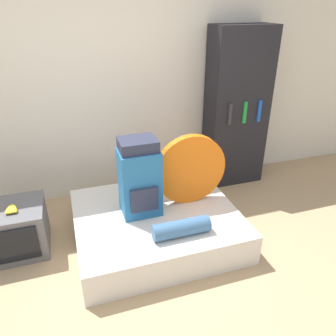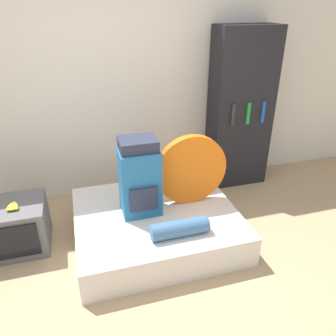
{
  "view_description": "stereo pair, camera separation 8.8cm",
  "coord_description": "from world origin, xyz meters",
  "px_view_note": "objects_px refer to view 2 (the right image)",
  "views": [
    {
      "loc": [
        -0.49,
        -1.77,
        2.1
      ],
      "look_at": [
        0.33,
        0.74,
        0.75
      ],
      "focal_mm": 35.0,
      "sensor_mm": 36.0,
      "label": 1
    },
    {
      "loc": [
        -0.41,
        -1.79,
        2.1
      ],
      "look_at": [
        0.33,
        0.74,
        0.75
      ],
      "focal_mm": 35.0,
      "sensor_mm": 36.0,
      "label": 2
    }
  ],
  "objects_px": {
    "tent_bag": "(191,170)",
    "bookshelf": "(240,110)",
    "television": "(12,227)",
    "sleeping_roll": "(180,228)",
    "backpack": "(140,178)"
  },
  "relations": [
    {
      "from": "backpack",
      "to": "tent_bag",
      "type": "xyz_separation_m",
      "value": [
        0.51,
        0.03,
        -0.01
      ]
    },
    {
      "from": "bookshelf",
      "to": "sleeping_roll",
      "type": "bearing_deg",
      "value": -132.58
    },
    {
      "from": "tent_bag",
      "to": "television",
      "type": "bearing_deg",
      "value": 175.13
    },
    {
      "from": "sleeping_roll",
      "to": "bookshelf",
      "type": "distance_m",
      "value": 1.81
    },
    {
      "from": "television",
      "to": "bookshelf",
      "type": "bearing_deg",
      "value": 13.67
    },
    {
      "from": "tent_bag",
      "to": "television",
      "type": "xyz_separation_m",
      "value": [
        -1.7,
        0.14,
        -0.42
      ]
    },
    {
      "from": "sleeping_roll",
      "to": "television",
      "type": "distance_m",
      "value": 1.57
    },
    {
      "from": "backpack",
      "to": "sleeping_roll",
      "type": "xyz_separation_m",
      "value": [
        0.24,
        -0.46,
        -0.29
      ]
    },
    {
      "from": "backpack",
      "to": "tent_bag",
      "type": "height_order",
      "value": "backpack"
    },
    {
      "from": "tent_bag",
      "to": "television",
      "type": "relative_size",
      "value": 1.12
    },
    {
      "from": "backpack",
      "to": "tent_bag",
      "type": "relative_size",
      "value": 1.05
    },
    {
      "from": "television",
      "to": "bookshelf",
      "type": "height_order",
      "value": "bookshelf"
    },
    {
      "from": "sleeping_roll",
      "to": "television",
      "type": "height_order",
      "value": "television"
    },
    {
      "from": "tent_bag",
      "to": "bookshelf",
      "type": "xyz_separation_m",
      "value": [
        0.89,
        0.77,
        0.29
      ]
    },
    {
      "from": "sleeping_roll",
      "to": "backpack",
      "type": "bearing_deg",
      "value": 117.87
    }
  ]
}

